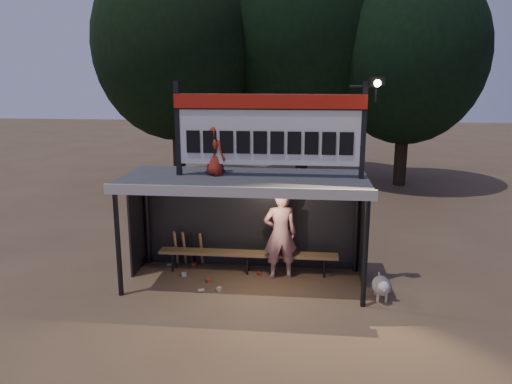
# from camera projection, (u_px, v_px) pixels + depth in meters

# --- Properties ---
(ground) EXTENTS (80.00, 80.00, 0.00)m
(ground) POSITION_uv_depth(u_px,v_px,m) (245.00, 282.00, 10.69)
(ground) COLOR brown
(ground) RESTS_ON ground
(player) EXTENTS (0.82, 0.63, 1.99)m
(player) POSITION_uv_depth(u_px,v_px,m) (280.00, 234.00, 10.74)
(player) COLOR white
(player) RESTS_ON ground
(child_a) EXTENTS (0.71, 0.67, 1.16)m
(child_a) POSITION_uv_depth(u_px,v_px,m) (212.00, 145.00, 10.42)
(child_a) COLOR gray
(child_a) RESTS_ON dugout_shelter
(child_b) EXTENTS (0.59, 0.58, 1.03)m
(child_b) POSITION_uv_depth(u_px,v_px,m) (215.00, 150.00, 10.17)
(child_b) COLOR #A62A19
(child_b) RESTS_ON dugout_shelter
(dugout_shelter) EXTENTS (5.10, 2.08, 2.32)m
(dugout_shelter) POSITION_uv_depth(u_px,v_px,m) (246.00, 196.00, 10.51)
(dugout_shelter) COLOR #373739
(dugout_shelter) RESTS_ON ground
(scoreboard_assembly) EXTENTS (4.10, 0.27, 1.99)m
(scoreboard_assembly) POSITION_uv_depth(u_px,v_px,m) (272.00, 127.00, 9.88)
(scoreboard_assembly) COLOR black
(scoreboard_assembly) RESTS_ON dugout_shelter
(bench) EXTENTS (4.00, 0.35, 0.48)m
(bench) POSITION_uv_depth(u_px,v_px,m) (248.00, 254.00, 11.13)
(bench) COLOR olive
(bench) RESTS_ON ground
(tree_left) EXTENTS (6.46, 6.46, 9.27)m
(tree_left) POSITION_uv_depth(u_px,v_px,m) (175.00, 45.00, 19.55)
(tree_left) COLOR #2F2114
(tree_left) RESTS_ON ground
(tree_mid) EXTENTS (7.22, 7.22, 10.36)m
(tree_mid) POSITION_uv_depth(u_px,v_px,m) (304.00, 30.00, 20.34)
(tree_mid) COLOR black
(tree_mid) RESTS_ON ground
(tree_right) EXTENTS (6.08, 6.08, 8.72)m
(tree_right) POSITION_uv_depth(u_px,v_px,m) (407.00, 53.00, 19.18)
(tree_right) COLOR black
(tree_right) RESTS_ON ground
(dog) EXTENTS (0.36, 0.81, 0.49)m
(dog) POSITION_uv_depth(u_px,v_px,m) (381.00, 286.00, 9.82)
(dog) COLOR beige
(dog) RESTS_ON ground
(bats) EXTENTS (0.68, 0.35, 0.84)m
(bats) POSITION_uv_depth(u_px,v_px,m) (189.00, 248.00, 11.54)
(bats) COLOR #A2744C
(bats) RESTS_ON ground
(litter) EXTENTS (2.26, 1.51, 0.08)m
(litter) POSITION_uv_depth(u_px,v_px,m) (205.00, 276.00, 10.92)
(litter) COLOR #AF2F1E
(litter) RESTS_ON ground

